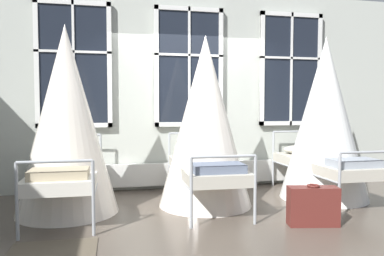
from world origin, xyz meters
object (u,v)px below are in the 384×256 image
object	(u,v)px
cot_third	(325,121)
suitcase_dark	(313,206)
cot_first	(67,123)
cot_second	(205,124)

from	to	relation	value
cot_third	suitcase_dark	size ratio (longest dim) A/B	4.01
cot_first	cot_second	bearing A→B (deg)	-88.96
cot_second	suitcase_dark	distance (m)	1.74
cot_first	cot_third	world-z (taller)	cot_first
cot_first	suitcase_dark	distance (m)	3.13
suitcase_dark	cot_first	bearing A→B (deg)	168.92
cot_third	suitcase_dark	bearing A→B (deg)	143.98
cot_first	cot_second	distance (m)	1.80
cot_first	suitcase_dark	size ratio (longest dim) A/B	4.03
cot_second	suitcase_dark	xyz separation A→B (m)	(0.97, -1.13, -0.89)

